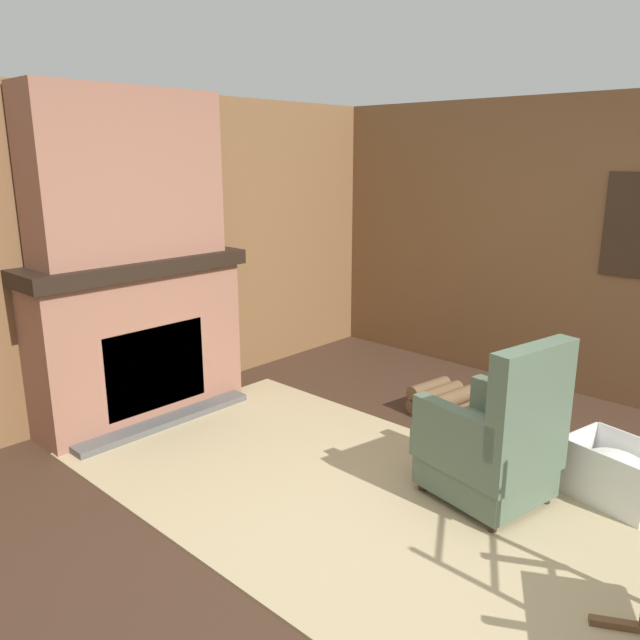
# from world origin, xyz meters

# --- Properties ---
(ground_plane) EXTENTS (14.00, 14.00, 0.00)m
(ground_plane) POSITION_xyz_m (0.00, 0.00, 0.00)
(ground_plane) COLOR #3D281C
(wood_panel_wall_left) EXTENTS (0.06, 6.06, 2.42)m
(wood_panel_wall_left) POSITION_xyz_m (-2.76, 0.00, 1.21)
(wood_panel_wall_left) COLOR brown
(wood_panel_wall_left) RESTS_ON ground
(wood_panel_wall_back) EXTENTS (6.06, 0.09, 2.42)m
(wood_panel_wall_back) POSITION_xyz_m (0.01, 2.76, 1.22)
(wood_panel_wall_back) COLOR brown
(wood_panel_wall_back) RESTS_ON ground
(fireplace_hearth) EXTENTS (0.64, 1.68, 1.23)m
(fireplace_hearth) POSITION_xyz_m (-2.50, 0.00, 0.61)
(fireplace_hearth) COLOR #93604C
(fireplace_hearth) RESTS_ON ground
(chimney_breast) EXTENTS (0.38, 1.39, 1.18)m
(chimney_breast) POSITION_xyz_m (-2.52, 0.00, 1.81)
(chimney_breast) COLOR #93604C
(chimney_breast) RESTS_ON fireplace_hearth
(area_rug) EXTENTS (3.95, 1.97, 0.01)m
(area_rug) POSITION_xyz_m (-0.41, 0.18, 0.01)
(area_rug) COLOR tan
(area_rug) RESTS_ON ground
(armchair) EXTENTS (0.75, 0.71, 1.01)m
(armchair) POSITION_xyz_m (0.06, 0.68, 0.36)
(armchair) COLOR #516651
(armchair) RESTS_ON ground
(firewood_stack) EXTENTS (0.43, 0.45, 0.23)m
(firewood_stack) POSITION_xyz_m (-0.85, 1.58, 0.11)
(firewood_stack) COLOR brown
(firewood_stack) RESTS_ON ground
(laundry_basket) EXTENTS (0.59, 0.49, 0.35)m
(laundry_basket) POSITION_xyz_m (0.58, 1.20, 0.18)
(laundry_basket) COLOR white
(laundry_basket) RESTS_ON ground
(oil_lamp_vase) EXTENTS (0.11, 0.11, 0.27)m
(oil_lamp_vase) POSITION_xyz_m (-2.56, -0.27, 1.32)
(oil_lamp_vase) COLOR #B24C42
(oil_lamp_vase) RESTS_ON fireplace_hearth
(storage_case) EXTENTS (0.13, 0.22, 0.12)m
(storage_case) POSITION_xyz_m (-2.56, 0.65, 1.29)
(storage_case) COLOR brown
(storage_case) RESTS_ON fireplace_hearth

